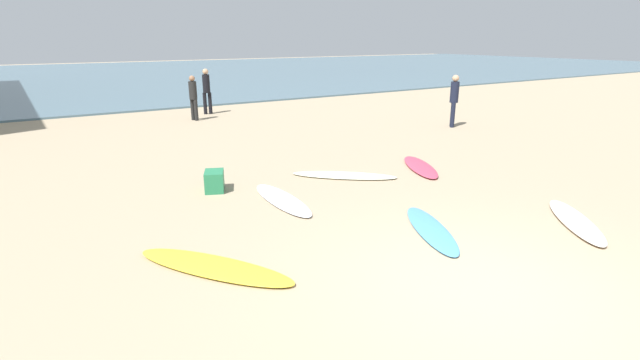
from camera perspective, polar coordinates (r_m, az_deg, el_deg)
ground_plane at (r=6.10m, az=19.61°, el=-12.73°), size 120.00×120.00×0.00m
ocean_water at (r=40.29m, az=-26.66°, el=11.28°), size 120.00×40.00×0.08m
surfboard_0 at (r=7.58m, az=13.49°, el=-5.91°), size 1.31×1.99×0.06m
surfboard_1 at (r=8.70m, az=-4.67°, el=-2.40°), size 0.62×2.12×0.07m
surfboard_2 at (r=6.39m, az=-12.92°, el=-10.33°), size 1.82×2.30×0.07m
surfboard_3 at (r=11.08m, az=12.22°, el=1.61°), size 1.38×1.99×0.08m
surfboard_4 at (r=8.75m, az=28.89°, el=-4.41°), size 1.69×1.87×0.09m
surfboard_5 at (r=10.20m, az=3.00°, el=0.58°), size 2.11×1.94×0.06m
beachgoer_near at (r=16.45m, az=16.15°, el=9.64°), size 0.40×0.40×1.74m
beachgoer_mid at (r=19.08m, az=-13.77°, el=10.83°), size 0.34×0.34×1.77m
beachgoer_far at (r=17.73m, az=-15.32°, el=9.95°), size 0.35×0.35×1.62m
beach_cooler at (r=9.44m, az=-12.85°, el=-0.13°), size 0.53×0.61×0.40m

